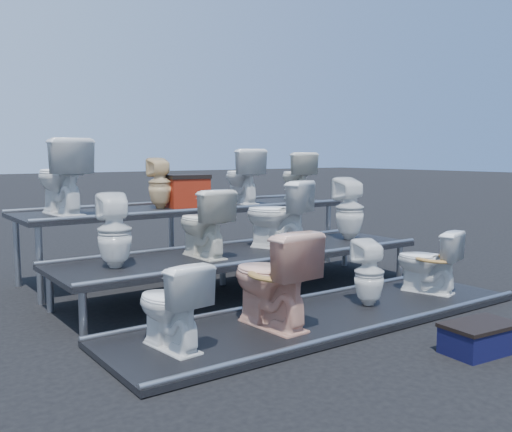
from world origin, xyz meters
TOP-DOWN VIEW (x-y plane):
  - ground at (0.00, 0.00)m, footprint 80.00×80.00m
  - tier_front at (0.00, -1.30)m, footprint 4.20×1.20m
  - tier_mid at (0.00, 0.00)m, footprint 4.20×1.20m
  - tier_back at (0.00, 1.30)m, footprint 4.20×1.20m
  - toilet_0 at (-1.58, -1.30)m, footprint 0.45×0.70m
  - toilet_1 at (-0.63, -1.30)m, footprint 0.52×0.86m
  - toilet_2 at (0.57, -1.30)m, footprint 0.36×0.36m
  - toilet_3 at (1.46, -1.30)m, footprint 0.55×0.74m
  - toilet_4 at (-1.50, 0.00)m, footprint 0.38×0.38m
  - toilet_5 at (-0.54, 0.00)m, footprint 0.41×0.71m
  - toilet_6 at (0.43, 0.00)m, footprint 0.70×0.87m
  - toilet_7 at (1.58, 0.00)m, footprint 0.43×0.43m
  - toilet_8 at (-1.59, 1.30)m, footprint 0.52×0.85m
  - toilet_9 at (-0.39, 1.30)m, footprint 0.31×0.32m
  - toilet_10 at (0.84, 1.30)m, footprint 0.53×0.78m
  - toilet_11 at (1.79, 1.30)m, footprint 0.56×0.76m
  - red_crate at (-0.04, 1.28)m, footprint 0.54×0.45m
  - step_stool at (0.40, -2.62)m, footprint 0.60×0.39m

SIDE VIEW (x-z plane):
  - ground at x=0.00m, z-range 0.00..0.00m
  - tier_front at x=0.00m, z-range 0.00..0.06m
  - step_stool at x=0.40m, z-range 0.00..0.20m
  - tier_mid at x=0.00m, z-range 0.00..0.46m
  - toilet_2 at x=0.57m, z-range 0.06..0.70m
  - toilet_3 at x=1.46m, z-range 0.06..0.73m
  - toilet_0 at x=-1.58m, z-range 0.06..0.74m
  - tier_back at x=0.00m, z-range 0.00..0.86m
  - toilet_1 at x=-0.63m, z-range 0.06..0.90m
  - toilet_4 at x=-1.50m, z-range 0.46..1.17m
  - toilet_5 at x=-0.54m, z-range 0.46..1.17m
  - toilet_6 at x=0.43m, z-range 0.46..1.24m
  - toilet_7 at x=1.58m, z-range 0.46..1.24m
  - red_crate at x=-0.04m, z-range 0.86..1.22m
  - toilet_9 at x=-0.39m, z-range 0.86..1.49m
  - toilet_11 at x=1.79m, z-range 0.86..1.55m
  - toilet_10 at x=0.84m, z-range 0.86..1.60m
  - toilet_8 at x=-1.59m, z-range 0.86..1.70m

